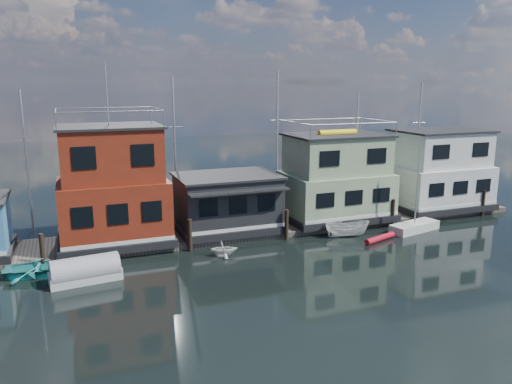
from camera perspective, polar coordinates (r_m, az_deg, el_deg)
name	(u,v)px	position (r m, az deg, el deg)	size (l,w,h in m)	color
ground	(306,296)	(26.87, 5.75, -11.77)	(160.00, 160.00, 0.00)	black
dock	(234,231)	(37.23, -2.53, -4.42)	(48.00, 5.00, 0.40)	#595147
houseboat_red	(113,188)	(34.64, -16.06, 0.48)	(7.40, 5.90, 11.86)	black
houseboat_dark	(227,202)	(36.48, -3.30, -1.17)	(7.40, 6.10, 4.06)	black
houseboat_green	(336,179)	(39.83, 9.11, 1.52)	(8.40, 5.90, 7.03)	black
houseboat_white	(438,171)	(45.60, 20.09, 2.27)	(8.40, 5.90, 6.66)	black
pilings	(242,230)	(34.33, -1.59, -4.31)	(42.28, 0.28, 2.20)	#2D2116
background_masts	(264,147)	(43.24, 0.89, 5.22)	(36.40, 0.16, 12.00)	silver
day_sailer	(414,226)	(39.49, 17.65, -3.72)	(4.37, 2.30, 6.57)	silver
dinghy_teal	(41,268)	(31.88, -23.32, -7.97)	(2.97, 4.16, 0.86)	teal
red_kayak	(380,238)	(36.43, 13.99, -5.14)	(0.43, 0.43, 2.95)	red
tarp_runabout	(85,271)	(29.98, -18.91, -8.58)	(4.01, 1.99, 1.56)	silver
dinghy_white	(223,249)	(32.47, -3.77, -6.47)	(1.59, 1.85, 0.97)	white
motorboat	(347,229)	(36.77, 10.37, -4.16)	(1.19, 3.17, 1.23)	white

